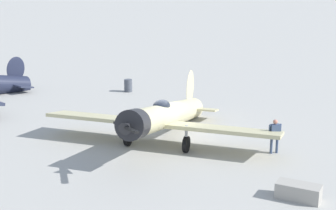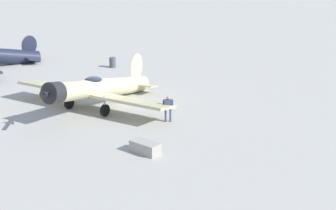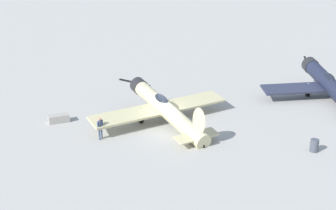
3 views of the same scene
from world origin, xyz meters
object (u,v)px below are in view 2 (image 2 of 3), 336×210
(airplane_foreground, at_px, (98,89))
(ground_crew_mechanic, at_px, (168,106))
(fuel_drum, at_px, (113,62))
(equipment_crate, at_px, (145,147))

(airplane_foreground, relative_size, ground_crew_mechanic, 6.26)
(airplane_foreground, xyz_separation_m, fuel_drum, (11.60, -1.23, -0.87))
(airplane_foreground, bearing_deg, equipment_crate, 55.16)
(airplane_foreground, bearing_deg, fuel_drum, -147.71)
(airplane_foreground, height_order, ground_crew_mechanic, airplane_foreground)
(airplane_foreground, distance_m, equipment_crate, 8.71)
(airplane_foreground, relative_size, equipment_crate, 6.05)
(ground_crew_mechanic, bearing_deg, airplane_foreground, 55.04)
(fuel_drum, bearing_deg, equipment_crate, -176.34)
(ground_crew_mechanic, height_order, equipment_crate, ground_crew_mechanic)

